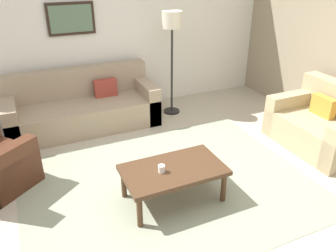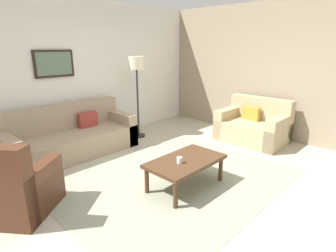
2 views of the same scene
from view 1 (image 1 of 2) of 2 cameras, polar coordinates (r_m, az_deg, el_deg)
ground_plane at (r=4.08m, az=0.05°, el=-10.09°), size 8.00×8.00×0.00m
rear_partition at (r=5.83m, az=-10.96°, el=15.92°), size 6.00×0.12×2.80m
area_rug at (r=4.07m, az=0.05°, el=-10.05°), size 3.34×2.59×0.01m
couch_main at (r=5.55m, az=-14.38°, el=3.06°), size 2.29×0.93×0.88m
couch_loveseat at (r=5.27m, az=25.01°, el=0.00°), size 0.91×1.31×0.88m
coffee_table at (r=3.68m, az=0.91°, el=-7.81°), size 1.10×0.64×0.41m
cup at (r=3.56m, az=-1.11°, el=-7.26°), size 0.07×0.07×0.08m
lamp_standing at (r=5.52m, az=0.69°, el=15.89°), size 0.32×0.32×1.71m
framed_artwork at (r=5.62m, az=-16.15°, el=17.10°), size 0.72×0.04×0.49m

